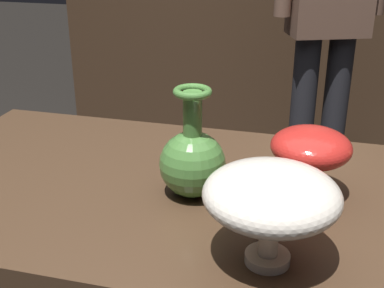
{
  "coord_description": "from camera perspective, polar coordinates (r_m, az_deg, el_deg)",
  "views": [
    {
      "loc": [
        0.23,
        -0.87,
        1.29
      ],
      "look_at": [
        0.0,
        -0.01,
        0.9
      ],
      "focal_mm": 48.49,
      "sensor_mm": 36.0,
      "label": 1
    }
  ],
  "objects": [
    {
      "name": "vase_left_accent",
      "position": [
        0.98,
        12.95,
        -0.55
      ],
      "size": [
        0.15,
        0.15,
        0.14
      ],
      "color": "red",
      "rests_on": "display_plinth"
    },
    {
      "name": "vase_centerpiece",
      "position": [
        0.97,
        0.05,
        -1.74
      ],
      "size": [
        0.13,
        0.13,
        0.21
      ],
      "color": "#477A38",
      "rests_on": "display_plinth"
    },
    {
      "name": "back_display_shelf",
      "position": [
        3.18,
        10.22,
        8.74
      ],
      "size": [
        2.6,
        0.4,
        0.99
      ],
      "color": "#422D1E",
      "rests_on": "ground_plane"
    },
    {
      "name": "vase_right_accent",
      "position": [
        0.77,
        8.74,
        -5.81
      ],
      "size": [
        0.2,
        0.2,
        0.16
      ],
      "color": "silver",
      "rests_on": "display_plinth"
    }
  ]
}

